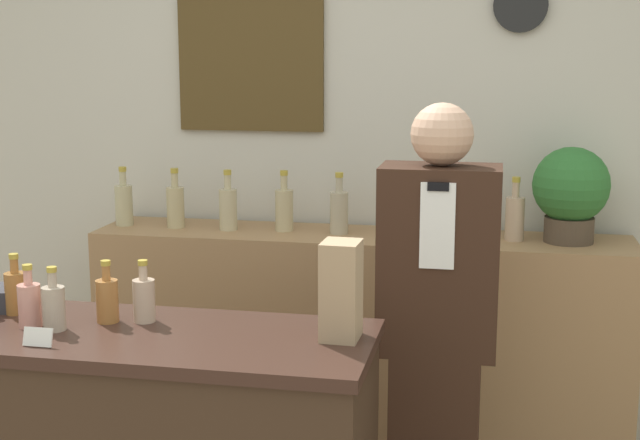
# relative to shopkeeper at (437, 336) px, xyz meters

# --- Properties ---
(back_wall) EXTENTS (5.20, 0.09, 2.70)m
(back_wall) POSITION_rel_shopkeeper_xyz_m (-0.49, 0.99, 0.55)
(back_wall) COLOR beige
(back_wall) RESTS_ON ground_plane
(back_shelf) EXTENTS (2.31, 0.43, 1.00)m
(back_shelf) POSITION_rel_shopkeeper_xyz_m (-0.39, 0.72, -0.30)
(back_shelf) COLOR #9E754C
(back_shelf) RESTS_ON ground_plane
(shopkeeper) EXTENTS (0.41, 0.26, 1.61)m
(shopkeeper) POSITION_rel_shopkeeper_xyz_m (0.00, 0.00, 0.00)
(shopkeeper) COLOR #331E14
(shopkeeper) RESTS_ON ground_plane
(potted_plant) EXTENTS (0.31, 0.31, 0.39)m
(potted_plant) POSITION_rel_shopkeeper_xyz_m (0.48, 0.73, 0.41)
(potted_plant) COLOR #4C3D2D
(potted_plant) RESTS_ON back_shelf
(paper_bag) EXTENTS (0.12, 0.13, 0.30)m
(paper_bag) POSITION_rel_shopkeeper_xyz_m (-0.26, -0.47, 0.28)
(paper_bag) COLOR tan
(paper_bag) RESTS_ON display_counter
(price_card_right) EXTENTS (0.09, 0.02, 0.06)m
(price_card_right) POSITION_rel_shopkeeper_xyz_m (-1.11, -0.72, 0.15)
(price_card_right) COLOR white
(price_card_right) RESTS_ON display_counter
(gift_box) EXTENTS (0.14, 0.16, 0.07)m
(gift_box) POSITION_rel_shopkeeper_xyz_m (-1.43, -0.38, 0.16)
(gift_box) COLOR #2D2D33
(gift_box) RESTS_ON display_counter
(counter_bottle_1) EXTENTS (0.07, 0.07, 0.20)m
(counter_bottle_1) POSITION_rel_shopkeeper_xyz_m (-1.35, -0.42, 0.20)
(counter_bottle_1) COLOR #9E652E
(counter_bottle_1) RESTS_ON display_counter
(counter_bottle_2) EXTENTS (0.07, 0.07, 0.20)m
(counter_bottle_2) POSITION_rel_shopkeeper_xyz_m (-1.23, -0.55, 0.20)
(counter_bottle_2) COLOR tan
(counter_bottle_2) RESTS_ON display_counter
(counter_bottle_3) EXTENTS (0.07, 0.07, 0.20)m
(counter_bottle_3) POSITION_rel_shopkeeper_xyz_m (-1.14, -0.56, 0.20)
(counter_bottle_3) COLOR tan
(counter_bottle_3) RESTS_ON display_counter
(counter_bottle_4) EXTENTS (0.07, 0.07, 0.20)m
(counter_bottle_4) POSITION_rel_shopkeeper_xyz_m (-1.01, -0.45, 0.20)
(counter_bottle_4) COLOR #A46833
(counter_bottle_4) RESTS_ON display_counter
(counter_bottle_5) EXTENTS (0.07, 0.07, 0.20)m
(counter_bottle_5) POSITION_rel_shopkeeper_xyz_m (-0.90, -0.43, 0.20)
(counter_bottle_5) COLOR tan
(counter_bottle_5) RESTS_ON display_counter
(shelf_bottle_0) EXTENTS (0.08, 0.08, 0.27)m
(shelf_bottle_0) POSITION_rel_shopkeeper_xyz_m (-1.46, 0.71, 0.30)
(shelf_bottle_0) COLOR tan
(shelf_bottle_0) RESTS_ON back_shelf
(shelf_bottle_1) EXTENTS (0.08, 0.08, 0.27)m
(shelf_bottle_1) POSITION_rel_shopkeeper_xyz_m (-1.21, 0.71, 0.30)
(shelf_bottle_1) COLOR tan
(shelf_bottle_1) RESTS_ON back_shelf
(shelf_bottle_2) EXTENTS (0.08, 0.08, 0.27)m
(shelf_bottle_2) POSITION_rel_shopkeeper_xyz_m (-0.97, 0.70, 0.30)
(shelf_bottle_2) COLOR tan
(shelf_bottle_2) RESTS_ON back_shelf
(shelf_bottle_3) EXTENTS (0.08, 0.08, 0.27)m
(shelf_bottle_3) POSITION_rel_shopkeeper_xyz_m (-0.72, 0.73, 0.30)
(shelf_bottle_3) COLOR tan
(shelf_bottle_3) RESTS_ON back_shelf
(shelf_bottle_4) EXTENTS (0.08, 0.08, 0.27)m
(shelf_bottle_4) POSITION_rel_shopkeeper_xyz_m (-0.48, 0.72, 0.30)
(shelf_bottle_4) COLOR tan
(shelf_bottle_4) RESTS_ON back_shelf
(shelf_bottle_5) EXTENTS (0.08, 0.08, 0.27)m
(shelf_bottle_5) POSITION_rel_shopkeeper_xyz_m (-0.23, 0.70, 0.30)
(shelf_bottle_5) COLOR tan
(shelf_bottle_5) RESTS_ON back_shelf
(shelf_bottle_6) EXTENTS (0.08, 0.08, 0.27)m
(shelf_bottle_6) POSITION_rel_shopkeeper_xyz_m (0.02, 0.70, 0.30)
(shelf_bottle_6) COLOR tan
(shelf_bottle_6) RESTS_ON back_shelf
(shelf_bottle_7) EXTENTS (0.08, 0.08, 0.27)m
(shelf_bottle_7) POSITION_rel_shopkeeper_xyz_m (0.26, 0.72, 0.30)
(shelf_bottle_7) COLOR tan
(shelf_bottle_7) RESTS_ON back_shelf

